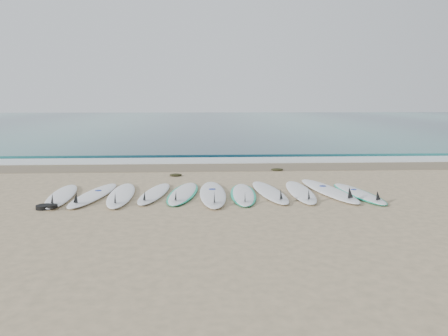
{
  "coord_description": "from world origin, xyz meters",
  "views": [
    {
      "loc": [
        -0.23,
        -9.86,
        2.2
      ],
      "look_at": [
        0.34,
        1.42,
        0.4
      ],
      "focal_mm": 35.0,
      "sensor_mm": 36.0,
      "label": 1
    }
  ],
  "objects_px": {
    "surfboard_5": "(213,194)",
    "surfboard_10": "(359,193)",
    "surfboard_0": "(61,196)",
    "leash_coil": "(46,207)"
  },
  "relations": [
    {
      "from": "surfboard_0",
      "to": "leash_coil",
      "type": "xyz_separation_m",
      "value": [
        0.01,
        -0.99,
        -0.01
      ]
    },
    {
      "from": "surfboard_0",
      "to": "surfboard_10",
      "type": "height_order",
      "value": "surfboard_0"
    },
    {
      "from": "surfboard_5",
      "to": "surfboard_10",
      "type": "xyz_separation_m",
      "value": [
        3.37,
        -0.04,
        -0.02
      ]
    },
    {
      "from": "surfboard_0",
      "to": "surfboard_5",
      "type": "distance_m",
      "value": 3.39
    },
    {
      "from": "surfboard_5",
      "to": "leash_coil",
      "type": "xyz_separation_m",
      "value": [
        -3.38,
        -0.98,
        -0.01
      ]
    },
    {
      "from": "surfboard_0",
      "to": "leash_coil",
      "type": "relative_size",
      "value": 5.57
    },
    {
      "from": "surfboard_5",
      "to": "surfboard_10",
      "type": "distance_m",
      "value": 3.37
    },
    {
      "from": "surfboard_10",
      "to": "leash_coil",
      "type": "xyz_separation_m",
      "value": [
        -6.75,
        -0.94,
        0.0
      ]
    },
    {
      "from": "surfboard_0",
      "to": "leash_coil",
      "type": "distance_m",
      "value": 0.99
    },
    {
      "from": "surfboard_5",
      "to": "leash_coil",
      "type": "bearing_deg",
      "value": -164.37
    }
  ]
}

